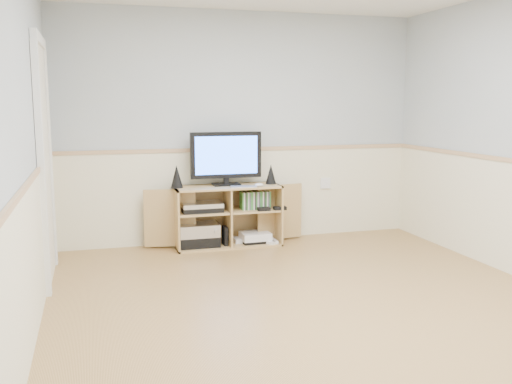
# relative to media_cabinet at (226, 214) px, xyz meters

# --- Properties ---
(room) EXTENTS (4.04, 4.54, 2.54)m
(room) POSITION_rel_media_cabinet_xyz_m (0.16, -1.94, 0.88)
(room) COLOR tan
(room) RESTS_ON ground
(media_cabinet) EXTENTS (1.76, 0.42, 0.65)m
(media_cabinet) POSITION_rel_media_cabinet_xyz_m (0.00, 0.00, 0.00)
(media_cabinet) COLOR tan
(media_cabinet) RESTS_ON floor
(monitor) EXTENTS (0.77, 0.18, 0.57)m
(monitor) POSITION_rel_media_cabinet_xyz_m (-0.00, -0.00, 0.63)
(monitor) COLOR black
(monitor) RESTS_ON media_cabinet
(speaker_left) EXTENTS (0.13, 0.13, 0.24)m
(speaker_left) POSITION_rel_media_cabinet_xyz_m (-0.53, -0.03, 0.44)
(speaker_left) COLOR black
(speaker_left) RESTS_ON media_cabinet
(speaker_right) EXTENTS (0.11, 0.11, 0.21)m
(speaker_right) POSITION_rel_media_cabinet_xyz_m (0.49, -0.03, 0.42)
(speaker_right) COLOR black
(speaker_right) RESTS_ON media_cabinet
(keyboard) EXTENTS (0.29, 0.15, 0.01)m
(keyboard) POSITION_rel_media_cabinet_xyz_m (0.14, -0.19, 0.32)
(keyboard) COLOR silver
(keyboard) RESTS_ON media_cabinet
(mouse) EXTENTS (0.11, 0.09, 0.04)m
(mouse) POSITION_rel_media_cabinet_xyz_m (0.31, -0.19, 0.34)
(mouse) COLOR white
(mouse) RESTS_ON media_cabinet
(av_components) EXTENTS (0.51, 0.31, 0.47)m
(av_components) POSITION_rel_media_cabinet_xyz_m (-0.30, -0.05, -0.11)
(av_components) COLOR black
(av_components) RESTS_ON media_cabinet
(game_consoles) EXTENTS (0.45, 0.30, 0.11)m
(game_consoles) POSITION_rel_media_cabinet_xyz_m (0.29, -0.06, -0.26)
(game_consoles) COLOR white
(game_consoles) RESTS_ON media_cabinet
(game_cases) EXTENTS (0.32, 0.13, 0.19)m
(game_cases) POSITION_rel_media_cabinet_xyz_m (0.30, -0.07, 0.15)
(game_cases) COLOR #3F8C3F
(game_cases) RESTS_ON media_cabinet
(wall_outlet) EXTENTS (0.12, 0.03, 0.12)m
(wall_outlet) POSITION_rel_media_cabinet_xyz_m (1.22, 0.17, 0.27)
(wall_outlet) COLOR white
(wall_outlet) RESTS_ON wall_back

